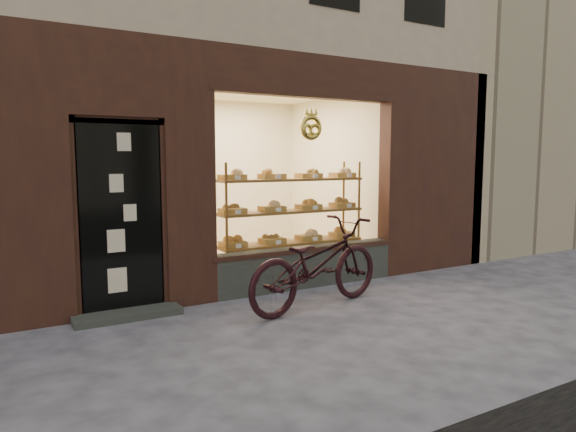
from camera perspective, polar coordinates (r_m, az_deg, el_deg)
ground at (r=5.22m, az=10.42°, el=-13.26°), size 90.00×90.00×0.00m
neighbor_right at (r=16.02m, az=24.90°, el=15.73°), size 12.00×7.00×9.00m
display_shelf at (r=7.32m, az=0.29°, el=-0.55°), size 2.20×0.45×1.70m
bicycle at (r=6.03m, az=3.17°, el=-5.34°), size 2.08×1.06×1.04m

